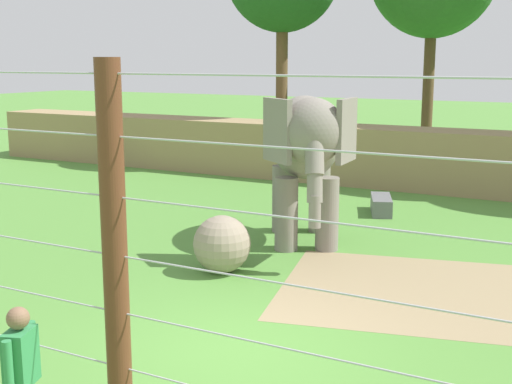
% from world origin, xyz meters
% --- Properties ---
extents(ground_plane, '(120.00, 120.00, 0.00)m').
position_xyz_m(ground_plane, '(0.00, 0.00, 0.00)').
color(ground_plane, '#518938').
extents(dirt_patch, '(6.45, 5.29, 0.01)m').
position_xyz_m(dirt_patch, '(2.03, 3.74, 0.00)').
color(dirt_patch, '#937F5B').
rests_on(dirt_patch, ground).
extents(embankment_wall, '(36.00, 1.80, 1.86)m').
position_xyz_m(embankment_wall, '(0.00, 13.29, 0.93)').
color(embankment_wall, '#997F56').
rests_on(embankment_wall, ground).
extents(elephant, '(3.06, 4.02, 3.28)m').
position_xyz_m(elephant, '(-1.45, 5.55, 2.17)').
color(elephant, gray).
rests_on(elephant, ground).
extents(enrichment_ball, '(1.10, 1.10, 1.10)m').
position_xyz_m(enrichment_ball, '(-2.01, 2.98, 0.55)').
color(enrichment_ball, gray).
rests_on(enrichment_ball, ground).
extents(cable_fence, '(11.01, 0.27, 4.01)m').
position_xyz_m(cable_fence, '(-0.03, -2.37, 2.01)').
color(cable_fence, brown).
rests_on(cable_fence, ground).
extents(zookeeper, '(0.35, 0.57, 1.67)m').
position_xyz_m(zookeeper, '(-0.45, -3.38, 0.93)').
color(zookeeper, tan).
rests_on(zookeeper, ground).
extents(feed_trough, '(0.97, 1.49, 0.44)m').
position_xyz_m(feed_trough, '(-0.93, 9.32, 0.22)').
color(feed_trough, slate).
rests_on(feed_trough, ground).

